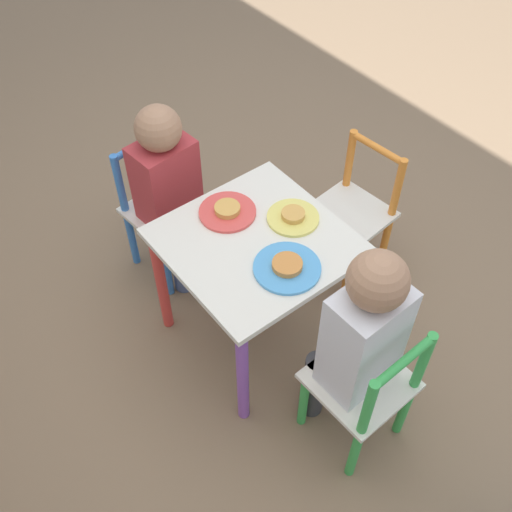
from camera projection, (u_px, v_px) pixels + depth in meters
name	position (u px, v px, depth m)	size (l,w,h in m)	color
ground_plane	(256.00, 332.00, 2.12)	(6.00, 6.00, 0.00)	#7F664C
kids_table	(256.00, 259.00, 1.83)	(0.51, 0.51, 0.48)	silver
chair_blue	(164.00, 211.00, 2.16)	(0.29, 0.29, 0.52)	silver
chair_green	(365.00, 389.00, 1.69)	(0.27, 0.27, 0.52)	silver
chair_orange	(353.00, 214.00, 2.15)	(0.28, 0.28, 0.52)	silver
child_right	(170.00, 185.00, 2.00)	(0.22, 0.21, 0.72)	#4C608E
child_left	(359.00, 336.00, 1.57)	(0.21, 0.20, 0.78)	#38383D
plate_right	(227.00, 211.00, 1.83)	(0.18, 0.18, 0.03)	#E54C47
plate_left	(287.00, 267.00, 1.68)	(0.19, 0.19, 0.03)	#4C9EE0
plate_front	(293.00, 217.00, 1.82)	(0.16, 0.16, 0.03)	#EADB66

